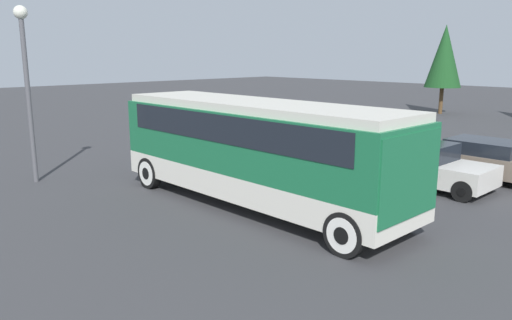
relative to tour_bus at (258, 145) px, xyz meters
The scene contains 7 objects.
ground_plane 1.82m from the tour_bus, behind, with size 120.00×120.00×0.00m, color #38383A.
tour_bus is the anchor object (origin of this frame).
parked_car_near 6.32m from the tour_bus, 120.67° to the left, with size 4.12×1.91×1.41m.
parked_car_mid 5.96m from the tour_bus, 71.60° to the left, with size 4.79×1.96×1.46m.
parked_car_far 8.72m from the tour_bus, 68.26° to the left, with size 4.42×1.96×1.38m.
lamp_post 8.40m from the tour_bus, 154.18° to the right, with size 0.44×0.44×5.84m.
tree_center 26.65m from the tour_bus, 105.77° to the left, with size 2.57×2.57×6.37m.
Camera 1 is at (10.01, -9.55, 4.31)m, focal length 35.00 mm.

